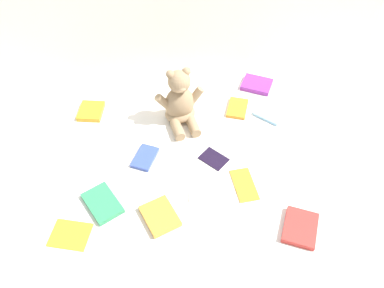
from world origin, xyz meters
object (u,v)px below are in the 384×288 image
book_case_5 (300,228)px  book_case_7 (160,216)px  book_case_2 (214,158)px  book_case_4 (269,114)px  book_case_10 (244,184)px  book_case_6 (145,157)px  book_case_9 (70,234)px  book_case_3 (257,84)px  book_case_8 (204,193)px  teddy_bear (180,103)px  book_case_0 (91,111)px  book_case_1 (102,203)px  book_case_11 (237,108)px

book_case_5 → book_case_7: bearing=12.6°
book_case_2 → book_case_4: bearing=-5.5°
book_case_10 → book_case_2: bearing=-60.8°
book_case_6 → book_case_9: (-0.24, -0.27, -0.00)m
book_case_3 → book_case_8: book_case_3 is taller
book_case_5 → book_case_9: 0.70m
teddy_bear → book_case_6: bearing=-137.8°
book_case_0 → book_case_4: size_ratio=0.97×
book_case_0 → book_case_1: 0.44m
book_case_4 → book_case_6: book_case_6 is taller
book_case_1 → book_case_10: bearing=-26.5°
book_case_2 → book_case_9: size_ratio=0.80×
book_case_5 → teddy_bear: bearing=-34.1°
book_case_6 → book_case_4: bearing=-135.9°
book_case_2 → book_case_6: size_ratio=0.87×
teddy_bear → book_case_6: 0.25m
book_case_2 → book_case_9: same height
book_case_8 → book_case_0: bearing=-130.9°
book_case_9 → book_case_11: bearing=144.3°
book_case_7 → book_case_9: (-0.28, -0.02, -0.00)m
book_case_3 → book_case_8: size_ratio=1.20×
teddy_bear → book_case_10: (0.18, -0.34, -0.08)m
book_case_4 → book_case_7: bearing=-4.4°
book_case_2 → book_case_5: size_ratio=0.75×
book_case_1 → book_case_6: 0.23m
book_case_0 → book_case_6: size_ratio=0.98×
book_case_8 → book_case_9: size_ratio=0.85×
book_case_2 → book_case_6: book_case_6 is taller
book_case_7 → book_case_4: bearing=20.2°
book_case_4 → book_case_8: (-0.31, -0.34, -0.00)m
book_case_0 → book_case_11: (0.58, -0.06, -0.00)m
book_case_0 → book_case_10: book_case_0 is taller
book_case_0 → book_case_9: 0.54m
book_case_8 → book_case_7: bearing=-57.2°
book_case_7 → book_case_3: bearing=30.8°
book_case_3 → book_case_8: bearing=-2.7°
book_case_6 → book_case_11: (0.38, 0.21, -0.00)m
book_case_6 → book_case_11: same height
book_case_8 → book_case_5: bearing=66.5°
book_case_6 → book_case_11: 0.43m
book_case_4 → book_case_10: 0.36m
book_case_10 → book_case_1: bearing=-2.4°
book_case_11 → teddy_bear: bearing=-153.7°
book_case_5 → book_case_7: book_case_5 is taller
book_case_3 → book_case_4: (0.01, -0.18, -0.00)m
book_case_0 → book_case_9: size_ratio=0.90×
teddy_bear → book_case_2: bearing=-75.7°
book_case_2 → book_case_7: (-0.21, -0.21, 0.00)m
book_case_0 → book_case_9: book_case_0 is taller
book_case_8 → book_case_9: 0.44m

